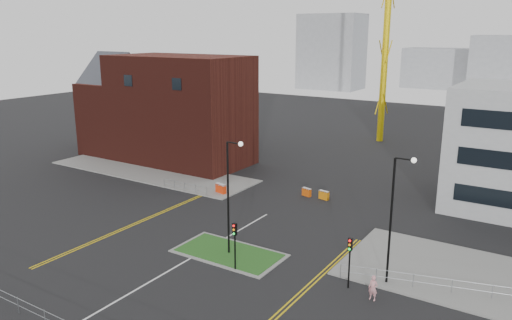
{
  "coord_description": "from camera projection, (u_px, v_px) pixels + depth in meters",
  "views": [
    {
      "loc": [
        23.24,
        -21.32,
        16.96
      ],
      "look_at": [
        -1.65,
        17.69,
        5.0
      ],
      "focal_mm": 35.0,
      "sensor_mm": 36.0,
      "label": 1
    }
  ],
  "objects": [
    {
      "name": "barrier_mid",
      "position": [
        307.0,
        192.0,
        52.86
      ],
      "size": [
        1.1,
        0.6,
        0.88
      ],
      "color": "#CC4B0B",
      "rests_on": "ground"
    },
    {
      "name": "centre_line",
      "position": [
        157.0,
        278.0,
        35.38
      ],
      "size": [
        0.15,
        30.0,
        0.01
      ],
      "primitive_type": "cube",
      "color": "silver",
      "rests_on": "ground"
    },
    {
      "name": "brick_building",
      "position": [
        163.0,
        109.0,
        66.86
      ],
      "size": [
        24.2,
        10.07,
        14.24
      ],
      "color": "#401510",
      "rests_on": "ground"
    },
    {
      "name": "yellow_left_b",
      "position": [
        148.0,
        219.0,
        46.44
      ],
      "size": [
        0.12,
        24.0,
        0.01
      ],
      "primitive_type": "cube",
      "color": "gold",
      "rests_on": "ground"
    },
    {
      "name": "island_kerb",
      "position": [
        229.0,
        253.0,
        39.23
      ],
      "size": [
        8.6,
        4.6,
        0.08
      ],
      "primitive_type": "cube",
      "color": "slate",
      "rests_on": "ground"
    },
    {
      "name": "skyline_d",
      "position": [
        456.0,
        69.0,
        150.68
      ],
      "size": [
        30.0,
        12.0,
        12.0
      ],
      "primitive_type": "cube",
      "color": "gray",
      "rests_on": "ground"
    },
    {
      "name": "yellow_right_b",
      "position": [
        306.0,
        291.0,
        33.55
      ],
      "size": [
        0.12,
        20.0,
        0.01
      ],
      "primitive_type": "cube",
      "color": "gold",
      "rests_on": "ground"
    },
    {
      "name": "pedestrian",
      "position": [
        373.0,
        288.0,
        32.29
      ],
      "size": [
        0.64,
        0.44,
        1.7
      ],
      "primitive_type": "imported",
      "rotation": [
        0.0,
        0.0,
        -0.06
      ],
      "color": "pink",
      "rests_on": "ground"
    },
    {
      "name": "skyline_a",
      "position": [
        331.0,
        52.0,
        149.77
      ],
      "size": [
        18.0,
        12.0,
        22.0
      ],
      "primitive_type": "cube",
      "color": "gray",
      "rests_on": "ground"
    },
    {
      "name": "yellow_left_a",
      "position": [
        146.0,
        218.0,
        46.6
      ],
      "size": [
        0.12,
        24.0,
        0.01
      ],
      "primitive_type": "cube",
      "color": "gold",
      "rests_on": "ground"
    },
    {
      "name": "streetlamp_right_near",
      "position": [
        395.0,
        210.0,
        33.16
      ],
      "size": [
        1.46,
        0.36,
        9.18
      ],
      "color": "black",
      "rests_on": "ground"
    },
    {
      "name": "pavement_left",
      "position": [
        151.0,
        171.0,
        62.11
      ],
      "size": [
        28.0,
        8.0,
        0.12
      ],
      "primitive_type": "cube",
      "color": "slate",
      "rests_on": "ground"
    },
    {
      "name": "traffic_light_right",
      "position": [
        350.0,
        253.0,
        33.37
      ],
      "size": [
        0.28,
        0.33,
        3.65
      ],
      "color": "black",
      "rests_on": "ground"
    },
    {
      "name": "railing_left",
      "position": [
        185.0,
        186.0,
        53.99
      ],
      "size": [
        6.05,
        0.05,
        1.1
      ],
      "color": "gray",
      "rests_on": "ground"
    },
    {
      "name": "streetlamp_island",
      "position": [
        230.0,
        189.0,
        37.77
      ],
      "size": [
        1.46,
        0.36,
        9.18
      ],
      "color": "black",
      "rests_on": "ground"
    },
    {
      "name": "barrier_right",
      "position": [
        324.0,
        195.0,
        51.81
      ],
      "size": [
        1.15,
        0.57,
        0.92
      ],
      "color": "orange",
      "rests_on": "ground"
    },
    {
      "name": "ground",
      "position": [
        136.0,
        290.0,
        33.75
      ],
      "size": [
        200.0,
        200.0,
        0.0
      ],
      "primitive_type": "plane",
      "color": "black",
      "rests_on": "ground"
    },
    {
      "name": "yellow_right_a",
      "position": [
        302.0,
        290.0,
        33.7
      ],
      "size": [
        0.12,
        20.0,
        0.01
      ],
      "primitive_type": "cube",
      "color": "gold",
      "rests_on": "ground"
    },
    {
      "name": "traffic_light_island",
      "position": [
        235.0,
        237.0,
        35.91
      ],
      "size": [
        0.28,
        0.33,
        3.65
      ],
      "color": "black",
      "rests_on": "ground"
    },
    {
      "name": "railing_right",
      "position": [
        493.0,
        289.0,
        32.27
      ],
      "size": [
        19.05,
        5.05,
        1.1
      ],
      "color": "gray",
      "rests_on": "ground"
    },
    {
      "name": "barrier_left",
      "position": [
        221.0,
        188.0,
        53.53
      ],
      "size": [
        1.39,
        0.75,
        1.11
      ],
      "color": "red",
      "rests_on": "ground"
    },
    {
      "name": "grass_island",
      "position": [
        229.0,
        253.0,
        39.23
      ],
      "size": [
        8.0,
        4.0,
        0.12
      ],
      "primitive_type": "cube",
      "color": "#21541C",
      "rests_on": "ground"
    }
  ]
}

